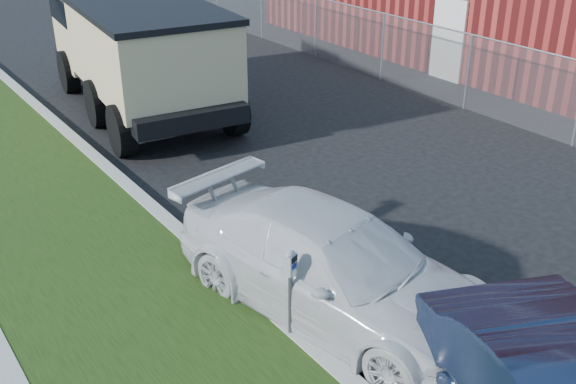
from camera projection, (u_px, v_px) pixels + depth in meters
ground at (399, 250)px, 10.45m from camera, size 120.00×120.00×0.00m
chainlink_fence at (384, 34)px, 18.14m from camera, size 0.06×30.06×30.00m
parking_meter at (290, 275)px, 8.02m from camera, size 0.19×0.16×1.21m
white_wagon at (332, 264)px, 8.80m from camera, size 2.87×5.06×1.38m
dump_truck at (135, 44)px, 15.95m from camera, size 3.51×7.30×2.76m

